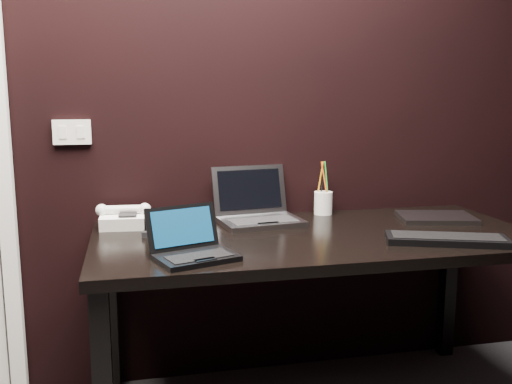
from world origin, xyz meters
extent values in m
plane|color=black|center=(0.00, 1.80, 1.30)|extent=(4.00, 0.00, 4.00)
cube|color=white|center=(-0.89, 1.77, 1.02)|extent=(0.06, 0.05, 2.11)
cube|color=silver|center=(-0.62, 1.79, 1.12)|extent=(0.15, 0.02, 0.10)
cube|color=silver|center=(-0.66, 1.78, 1.12)|extent=(0.03, 0.01, 0.05)
cube|color=silver|center=(-0.58, 1.78, 1.12)|extent=(0.03, 0.01, 0.05)
cube|color=black|center=(0.30, 1.40, 0.72)|extent=(1.70, 0.80, 0.04)
cube|color=black|center=(-0.50, 1.75, 0.35)|extent=(0.06, 0.06, 0.70)
cube|color=black|center=(1.10, 1.75, 0.35)|extent=(0.06, 0.06, 0.70)
cube|color=black|center=(-0.19, 1.14, 0.75)|extent=(0.29, 0.24, 0.02)
cube|color=black|center=(-0.19, 1.12, 0.76)|extent=(0.23, 0.16, 0.00)
cube|color=black|center=(-0.17, 1.08, 0.76)|extent=(0.08, 0.05, 0.00)
cube|color=black|center=(-0.23, 1.25, 0.83)|extent=(0.26, 0.13, 0.14)
cube|color=#092C49|center=(-0.23, 1.24, 0.83)|extent=(0.22, 0.11, 0.12)
cube|color=#9B9BA0|center=(0.13, 1.60, 0.75)|extent=(0.36, 0.28, 0.02)
cube|color=black|center=(0.13, 1.57, 0.76)|extent=(0.28, 0.16, 0.00)
cube|color=#96959B|center=(0.14, 1.51, 0.76)|extent=(0.10, 0.05, 0.00)
cube|color=gray|center=(0.11, 1.74, 0.86)|extent=(0.33, 0.10, 0.20)
cube|color=black|center=(0.11, 1.74, 0.87)|extent=(0.29, 0.08, 0.17)
cube|color=black|center=(0.72, 1.17, 0.75)|extent=(0.45, 0.29, 0.02)
cube|color=black|center=(0.72, 1.17, 0.77)|extent=(0.41, 0.24, 0.00)
cube|color=gray|center=(0.88, 1.52, 0.75)|extent=(0.35, 0.29, 0.02)
cube|color=white|center=(-0.43, 1.67, 0.77)|extent=(0.19, 0.18, 0.08)
cylinder|color=silver|center=(-0.43, 1.66, 0.81)|extent=(0.17, 0.05, 0.04)
sphere|color=silver|center=(-0.51, 1.67, 0.81)|extent=(0.05, 0.05, 0.05)
sphere|color=silver|center=(-0.34, 1.65, 0.81)|extent=(0.05, 0.05, 0.05)
cube|color=black|center=(-0.41, 1.62, 0.80)|extent=(0.07, 0.06, 0.01)
cube|color=black|center=(-0.32, 1.50, 0.79)|extent=(0.05, 0.03, 0.10)
cube|color=black|center=(-0.33, 1.49, 0.75)|extent=(0.07, 0.06, 0.02)
cylinder|color=white|center=(0.45, 1.74, 0.79)|extent=(0.11, 0.11, 0.10)
cylinder|color=orange|center=(0.43, 1.74, 0.90)|extent=(0.03, 0.02, 0.15)
cylinder|color=green|center=(0.46, 1.74, 0.90)|extent=(0.02, 0.02, 0.15)
cylinder|color=black|center=(0.44, 1.75, 0.90)|extent=(0.02, 0.02, 0.15)
cylinder|color=#C54C12|center=(0.44, 1.73, 0.90)|extent=(0.03, 0.03, 0.15)
camera|label=1|loc=(-0.39, -0.65, 1.27)|focal=40.00mm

